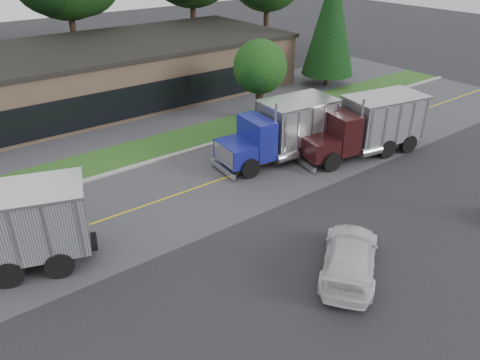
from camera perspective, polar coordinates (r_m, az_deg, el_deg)
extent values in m
plane|color=#2F2F33|center=(18.20, 8.03, -12.76)|extent=(140.00, 140.00, 0.00)
cube|color=#535358|center=(24.10, -7.07, -1.58)|extent=(60.00, 8.00, 0.02)
cube|color=gold|center=(24.10, -7.07, -1.58)|extent=(60.00, 0.12, 0.01)
cube|color=#9E9E99|center=(27.44, -11.58, 1.88)|extent=(60.00, 0.30, 0.12)
cube|color=#2A4E1A|center=(28.94, -13.20, 3.11)|extent=(60.00, 3.40, 0.03)
cube|color=#535358|center=(33.26, -16.91, 5.93)|extent=(60.00, 7.00, 0.02)
cube|color=tan|center=(38.68, -17.94, 11.94)|extent=(32.00, 12.00, 4.00)
cylinder|color=#382619|center=(46.56, -19.36, 15.06)|extent=(0.56, 0.56, 5.24)
cylinder|color=#382619|center=(50.65, -5.64, 17.46)|extent=(0.56, 0.56, 5.41)
cylinder|color=#382619|center=(53.78, 3.17, 17.67)|extent=(0.56, 0.56, 4.52)
cylinder|color=#382619|center=(42.31, 10.46, 11.99)|extent=(0.44, 0.44, 1.00)
cone|color=black|center=(41.27, 11.08, 18.64)|extent=(4.38, 4.38, 8.96)
cylinder|color=#382619|center=(33.46, 2.37, 9.10)|extent=(0.56, 0.56, 2.01)
sphere|color=black|center=(32.68, 2.47, 13.63)|extent=(3.68, 3.68, 3.68)
sphere|color=black|center=(33.56, 2.87, 13.20)|extent=(2.76, 2.76, 2.76)
sphere|color=black|center=(32.16, 2.04, 12.77)|extent=(2.53, 2.53, 2.53)
cube|color=silver|center=(19.76, -25.42, -4.71)|extent=(5.49, 3.97, 2.50)
cube|color=silver|center=(19.15, -26.20, -1.42)|extent=(5.68, 4.16, 0.12)
cylinder|color=black|center=(21.42, -23.45, -6.27)|extent=(1.15, 0.69, 1.10)
cylinder|color=black|center=(19.52, -23.76, -9.92)|extent=(1.15, 0.69, 1.10)
cube|color=black|center=(27.48, 4.88, 3.73)|extent=(6.90, 1.66, 0.28)
cube|color=navy|center=(25.73, -0.44, 3.44)|extent=(1.85, 2.45, 1.10)
cube|color=navy|center=(26.15, 2.07, 5.27)|extent=(1.41, 2.50, 2.20)
cube|color=black|center=(25.74, 1.11, 5.86)|extent=(0.26, 2.10, 0.90)
cube|color=silver|center=(27.60, 7.01, 6.99)|extent=(4.31, 2.88, 2.50)
cube|color=silver|center=(27.17, 7.16, 9.55)|extent=(4.47, 3.05, 0.12)
cylinder|color=black|center=(26.93, -1.44, 3.30)|extent=(1.13, 0.45, 1.10)
cylinder|color=black|center=(25.16, 1.21, 1.45)|extent=(1.13, 0.45, 1.10)
cylinder|color=black|center=(29.15, 5.91, 5.14)|extent=(1.13, 0.45, 1.10)
cylinder|color=black|center=(27.52, 8.79, 3.53)|extent=(1.13, 0.45, 1.10)
cube|color=black|center=(29.04, 14.75, 4.25)|extent=(7.65, 2.41, 0.28)
cube|color=black|center=(26.89, 9.47, 4.16)|extent=(2.22, 2.60, 1.10)
cube|color=black|center=(27.51, 12.12, 5.82)|extent=(1.75, 2.61, 2.20)
cube|color=black|center=(27.03, 11.23, 6.42)|extent=(0.45, 2.07, 0.90)
cube|color=silver|center=(29.37, 17.08, 7.25)|extent=(4.93, 3.31, 2.50)
cube|color=silver|center=(28.96, 17.44, 9.65)|extent=(5.11, 3.49, 0.12)
cylinder|color=black|center=(28.05, 8.32, 4.05)|extent=(1.15, 0.55, 1.10)
cylinder|color=black|center=(26.38, 11.10, 2.21)|extent=(1.15, 0.55, 1.10)
cylinder|color=black|center=(30.87, 15.76, 5.53)|extent=(1.15, 0.55, 1.10)
cylinder|color=black|center=(29.35, 18.65, 3.93)|extent=(1.15, 0.55, 1.10)
imported|color=silver|center=(18.78, 13.23, -9.06)|extent=(5.16, 4.59, 1.44)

